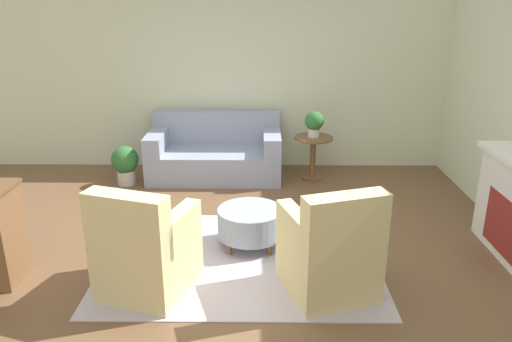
{
  "coord_description": "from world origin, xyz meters",
  "views": [
    {
      "loc": [
        0.2,
        -4.45,
        2.5
      ],
      "look_at": [
        0.15,
        0.55,
        0.75
      ],
      "focal_mm": 35.0,
      "sensor_mm": 36.0,
      "label": 1
    }
  ],
  "objects_px": {
    "side_table": "(313,150)",
    "potted_plant_on_side_table": "(314,123)",
    "potted_plant_floor": "(125,163)",
    "ottoman_table": "(250,222)",
    "armchair_left": "(145,252)",
    "couch": "(215,155)",
    "armchair_right": "(331,252)"
  },
  "relations": [
    {
      "from": "potted_plant_floor",
      "to": "couch",
      "type": "bearing_deg",
      "value": 16.42
    },
    {
      "from": "armchair_left",
      "to": "ottoman_table",
      "type": "xyz_separation_m",
      "value": [
        0.9,
        0.88,
        -0.13
      ]
    },
    {
      "from": "potted_plant_floor",
      "to": "ottoman_table",
      "type": "bearing_deg",
      "value": -45.79
    },
    {
      "from": "potted_plant_on_side_table",
      "to": "couch",
      "type": "bearing_deg",
      "value": 175.39
    },
    {
      "from": "armchair_right",
      "to": "side_table",
      "type": "bearing_deg",
      "value": 87.37
    },
    {
      "from": "ottoman_table",
      "to": "potted_plant_floor",
      "type": "bearing_deg",
      "value": 134.21
    },
    {
      "from": "armchair_left",
      "to": "ottoman_table",
      "type": "distance_m",
      "value": 1.27
    },
    {
      "from": "armchair_left",
      "to": "ottoman_table",
      "type": "bearing_deg",
      "value": 44.17
    },
    {
      "from": "armchair_right",
      "to": "potted_plant_floor",
      "type": "xyz_separation_m",
      "value": [
        -2.5,
        2.71,
        -0.09
      ]
    },
    {
      "from": "couch",
      "to": "armchair_right",
      "type": "relative_size",
      "value": 1.86
    },
    {
      "from": "armchair_left",
      "to": "side_table",
      "type": "height_order",
      "value": "armchair_left"
    },
    {
      "from": "side_table",
      "to": "potted_plant_on_side_table",
      "type": "xyz_separation_m",
      "value": [
        0.0,
        0.0,
        0.4
      ]
    },
    {
      "from": "armchair_right",
      "to": "ottoman_table",
      "type": "distance_m",
      "value": 1.14
    },
    {
      "from": "armchair_left",
      "to": "potted_plant_on_side_table",
      "type": "xyz_separation_m",
      "value": [
        1.76,
        2.95,
        0.43
      ]
    },
    {
      "from": "armchair_right",
      "to": "potted_plant_on_side_table",
      "type": "height_order",
      "value": "armchair_right"
    },
    {
      "from": "armchair_right",
      "to": "potted_plant_on_side_table",
      "type": "bearing_deg",
      "value": 87.37
    },
    {
      "from": "armchair_right",
      "to": "potted_plant_floor",
      "type": "bearing_deg",
      "value": 132.72
    },
    {
      "from": "armchair_right",
      "to": "armchair_left",
      "type": "bearing_deg",
      "value": 180.0
    },
    {
      "from": "couch",
      "to": "ottoman_table",
      "type": "relative_size",
      "value": 2.76
    },
    {
      "from": "armchair_left",
      "to": "potted_plant_on_side_table",
      "type": "bearing_deg",
      "value": 59.22
    },
    {
      "from": "armchair_left",
      "to": "potted_plant_on_side_table",
      "type": "height_order",
      "value": "armchair_left"
    },
    {
      "from": "couch",
      "to": "side_table",
      "type": "height_order",
      "value": "couch"
    },
    {
      "from": "armchair_left",
      "to": "potted_plant_floor",
      "type": "bearing_deg",
      "value": 107.93
    },
    {
      "from": "couch",
      "to": "armchair_right",
      "type": "height_order",
      "value": "armchair_right"
    },
    {
      "from": "couch",
      "to": "armchair_right",
      "type": "distance_m",
      "value": 3.32
    },
    {
      "from": "side_table",
      "to": "potted_plant_floor",
      "type": "height_order",
      "value": "side_table"
    },
    {
      "from": "armchair_left",
      "to": "armchair_right",
      "type": "xyz_separation_m",
      "value": [
        1.62,
        -0.0,
        0.0
      ]
    },
    {
      "from": "couch",
      "to": "ottoman_table",
      "type": "xyz_separation_m",
      "value": [
        0.55,
        -2.19,
        -0.05
      ]
    },
    {
      "from": "armchair_right",
      "to": "potted_plant_floor",
      "type": "height_order",
      "value": "armchair_right"
    },
    {
      "from": "side_table",
      "to": "potted_plant_floor",
      "type": "bearing_deg",
      "value": -174.63
    },
    {
      "from": "armchair_left",
      "to": "potted_plant_on_side_table",
      "type": "distance_m",
      "value": 3.46
    },
    {
      "from": "armchair_left",
      "to": "side_table",
      "type": "distance_m",
      "value": 3.44
    }
  ]
}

